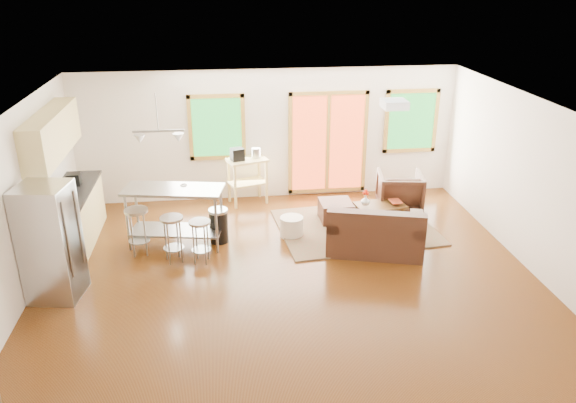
{
  "coord_description": "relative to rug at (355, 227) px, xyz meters",
  "views": [
    {
      "loc": [
        -0.93,
        -7.22,
        4.37
      ],
      "look_at": [
        0.0,
        0.3,
        1.2
      ],
      "focal_mm": 35.0,
      "sensor_mm": 36.0,
      "label": 1
    }
  ],
  "objects": [
    {
      "name": "floor",
      "position": [
        -1.41,
        -1.78,
        -0.02
      ],
      "size": [
        7.5,
        7.0,
        0.02
      ],
      "primitive_type": "cube",
      "color": "#3D1E08",
      "rests_on": "ground"
    },
    {
      "name": "ceiling",
      "position": [
        -1.41,
        -1.78,
        2.6
      ],
      "size": [
        7.5,
        7.0,
        0.02
      ],
      "primitive_type": "cube",
      "color": "white",
      "rests_on": "ground"
    },
    {
      "name": "back_wall",
      "position": [
        -1.41,
        1.73,
        1.29
      ],
      "size": [
        7.5,
        0.02,
        2.6
      ],
      "primitive_type": "cube",
      "color": "white",
      "rests_on": "ground"
    },
    {
      "name": "left_wall",
      "position": [
        -5.17,
        -1.78,
        1.29
      ],
      "size": [
        0.02,
        7.0,
        2.6
      ],
      "primitive_type": "cube",
      "color": "white",
      "rests_on": "ground"
    },
    {
      "name": "right_wall",
      "position": [
        2.35,
        -1.78,
        1.29
      ],
      "size": [
        0.02,
        7.0,
        2.6
      ],
      "primitive_type": "cube",
      "color": "white",
      "rests_on": "ground"
    },
    {
      "name": "front_wall",
      "position": [
        -1.41,
        -5.29,
        1.29
      ],
      "size": [
        7.5,
        0.02,
        2.6
      ],
      "primitive_type": "cube",
      "color": "white",
      "rests_on": "ground"
    },
    {
      "name": "window_left",
      "position": [
        -2.41,
        1.68,
        1.49
      ],
      "size": [
        1.1,
        0.05,
        1.3
      ],
      "color": "#1A5D21",
      "rests_on": "back_wall"
    },
    {
      "name": "french_doors",
      "position": [
        -0.21,
        1.68,
        1.09
      ],
      "size": [
        1.6,
        0.05,
        2.1
      ],
      "color": "#BF3D1B",
      "rests_on": "back_wall"
    },
    {
      "name": "window_right",
      "position": [
        1.49,
        1.68,
        1.49
      ],
      "size": [
        1.1,
        0.05,
        1.3
      ],
      "color": "#1A5D21",
      "rests_on": "back_wall"
    },
    {
      "name": "rug",
      "position": [
        0.0,
        0.0,
        0.0
      ],
      "size": [
        2.91,
        2.35,
        0.03
      ],
      "primitive_type": "cube",
      "rotation": [
        0.0,
        0.0,
        0.09
      ],
      "color": "#4C623F",
      "rests_on": "floor"
    },
    {
      "name": "loveseat",
      "position": [
        0.1,
        -0.92,
        0.31
      ],
      "size": [
        1.73,
        1.27,
        0.83
      ],
      "rotation": [
        0.0,
        0.0,
        -0.27
      ],
      "color": "#331C12",
      "rests_on": "floor"
    },
    {
      "name": "coffee_table",
      "position": [
        0.5,
        0.18,
        0.29
      ],
      "size": [
        0.96,
        0.67,
        0.35
      ],
      "rotation": [
        0.0,
        0.0,
        0.17
      ],
      "color": "#3D2811",
      "rests_on": "floor"
    },
    {
      "name": "armchair",
      "position": [
        1.02,
        0.69,
        0.41
      ],
      "size": [
        0.93,
        0.88,
        0.84
      ],
      "primitive_type": "imported",
      "rotation": [
        0.0,
        0.0,
        2.99
      ],
      "color": "#331C12",
      "rests_on": "floor"
    },
    {
      "name": "ottoman",
      "position": [
        -0.3,
        0.34,
        0.18
      ],
      "size": [
        0.58,
        0.58,
        0.38
      ],
      "primitive_type": "cube",
      "rotation": [
        0.0,
        0.0,
        0.01
      ],
      "color": "#331C12",
      "rests_on": "floor"
    },
    {
      "name": "pouf",
      "position": [
        -1.19,
        -0.19,
        0.16
      ],
      "size": [
        0.5,
        0.5,
        0.35
      ],
      "primitive_type": "cylinder",
      "rotation": [
        0.0,
        0.0,
        0.29
      ],
      "color": "silver",
      "rests_on": "floor"
    },
    {
      "name": "vase",
      "position": [
        0.19,
        0.09,
        0.49
      ],
      "size": [
        0.2,
        0.2,
        0.29
      ],
      "rotation": [
        0.0,
        0.0,
        -0.17
      ],
      "color": "silver",
      "rests_on": "coffee_table"
    },
    {
      "name": "book",
      "position": [
        0.67,
        0.15,
        0.52
      ],
      "size": [
        0.2,
        0.04,
        0.27
      ],
      "primitive_type": "imported",
      "rotation": [
        0.0,
        0.0,
        0.05
      ],
      "color": "maroon",
      "rests_on": "coffee_table"
    },
    {
      "name": "cabinets",
      "position": [
        -4.9,
        -0.07,
        0.91
      ],
      "size": [
        0.64,
        2.24,
        2.3
      ],
      "color": "#D9C276",
      "rests_on": "floor"
    },
    {
      "name": "refrigerator",
      "position": [
        -4.76,
        -1.69,
        0.83
      ],
      "size": [
        0.77,
        0.75,
        1.69
      ],
      "rotation": [
        0.0,
        0.0,
        -0.16
      ],
      "color": "#B7BABC",
      "rests_on": "floor"
    },
    {
      "name": "island",
      "position": [
        -3.17,
        -0.28,
        0.69
      ],
      "size": [
        1.71,
        0.94,
        1.03
      ],
      "rotation": [
        0.0,
        0.0,
        -0.19
      ],
      "color": "#B7BABC",
      "rests_on": "floor"
    },
    {
      "name": "cup",
      "position": [
        -3.0,
        -0.17,
        1.0
      ],
      "size": [
        0.14,
        0.12,
        0.12
      ],
      "primitive_type": "imported",
      "rotation": [
        0.0,
        0.0,
        0.26
      ],
      "color": "white",
      "rests_on": "island"
    },
    {
      "name": "bar_stool_a",
      "position": [
        -3.75,
        -0.54,
        0.58
      ],
      "size": [
        0.43,
        0.43,
        0.8
      ],
      "rotation": [
        0.0,
        0.0,
        0.15
      ],
      "color": "#B7BABC",
      "rests_on": "floor"
    },
    {
      "name": "bar_stool_b",
      "position": [
        -3.18,
        -0.86,
        0.56
      ],
      "size": [
        0.46,
        0.46,
        0.77
      ],
      "rotation": [
        0.0,
        0.0,
        0.32
      ],
      "color": "#B7BABC",
      "rests_on": "floor"
    },
    {
      "name": "bar_stool_c",
      "position": [
        -2.74,
        -0.94,
        0.52
      ],
      "size": [
        0.4,
        0.4,
        0.71
      ],
      "rotation": [
        0.0,
        0.0,
        -0.22
      ],
      "color": "#B7BABC",
      "rests_on": "floor"
    },
    {
      "name": "trash_can",
      "position": [
        -2.45,
        -0.25,
        0.29
      ],
      "size": [
        0.35,
        0.35,
        0.6
      ],
      "rotation": [
        0.0,
        0.0,
        -0.07
      ],
      "color": "black",
      "rests_on": "floor"
    },
    {
      "name": "kitchen_cart",
      "position": [
        -1.89,
        1.42,
        0.78
      ],
      "size": [
        0.87,
        0.69,
        1.16
      ],
      "rotation": [
        0.0,
        0.0,
        0.29
      ],
      "color": "#D9C276",
      "rests_on": "floor"
    },
    {
      "name": "ceiling_flush",
      "position": [
        0.19,
        -1.18,
        2.52
      ],
      "size": [
        0.35,
        0.35,
        0.12
      ],
      "primitive_type": "cube",
      "color": "white",
      "rests_on": "ceiling"
    },
    {
      "name": "pendant_light",
      "position": [
        -3.31,
        -0.28,
        1.88
      ],
      "size": [
        0.8,
        0.18,
        0.79
      ],
      "color": "gray",
      "rests_on": "ceiling"
    }
  ]
}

